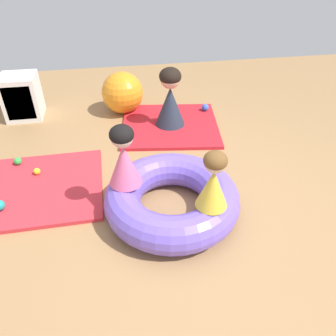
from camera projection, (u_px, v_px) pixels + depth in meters
name	position (u px, v px, depth m)	size (l,w,h in m)	color
ground_plane	(184.00, 216.00, 2.89)	(8.00, 8.00, 0.00)	#9E7549
gym_mat_far_left	(37.00, 188.00, 3.17)	(1.25, 1.09, 0.04)	red
gym_mat_front	(170.00, 125.00, 4.19)	(1.19, 1.13, 0.04)	red
inflatable_cushion	(172.00, 198.00, 2.85)	(1.17, 1.17, 0.31)	#7056D1
child_in_pink	(124.00, 156.00, 2.63)	(0.34, 0.34, 0.54)	#E5608E
child_in_yellow	(213.00, 181.00, 2.41)	(0.32, 0.32, 0.48)	yellow
adult_seated	(170.00, 98.00, 3.97)	(0.52, 0.52, 0.72)	#232D3D
play_ball_blue	(205.00, 107.00, 4.45)	(0.09, 0.09, 0.09)	blue
play_ball_yellow	(37.00, 171.00, 3.30)	(0.07, 0.07, 0.07)	yellow
play_ball_green	(18.00, 161.00, 3.44)	(0.08, 0.08, 0.08)	green
exercise_ball_large	(122.00, 93.00, 4.38)	(0.55, 0.55, 0.55)	orange
storage_cube	(22.00, 97.00, 4.25)	(0.44, 0.44, 0.56)	silver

